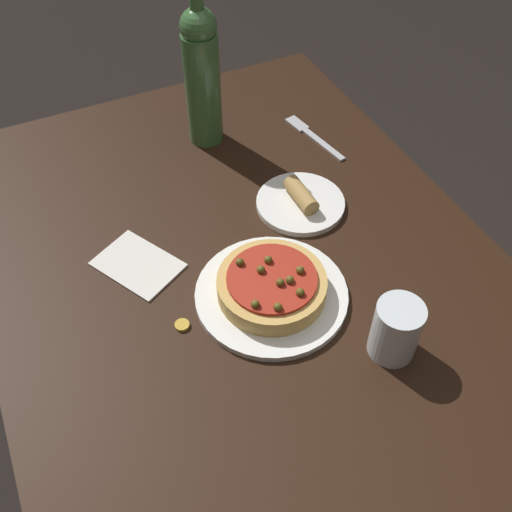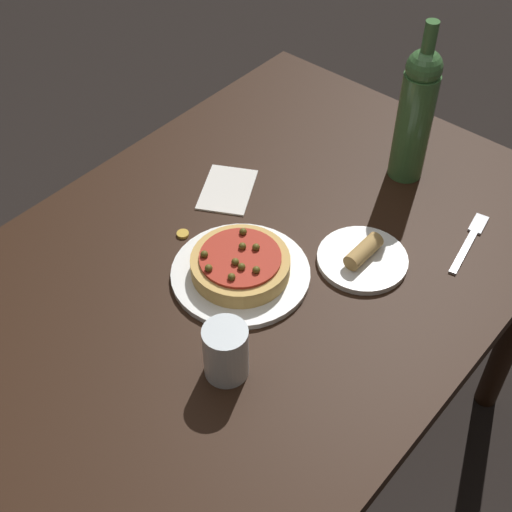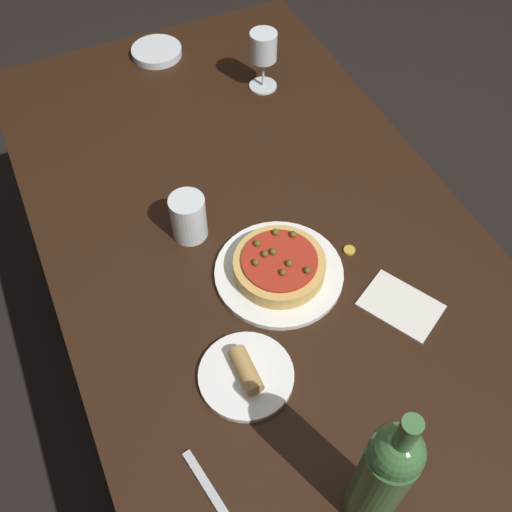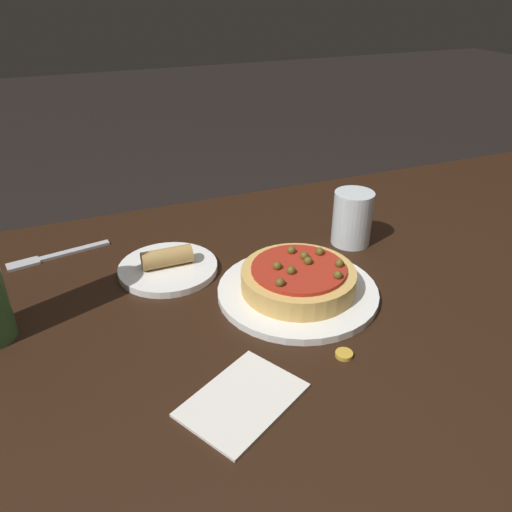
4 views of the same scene
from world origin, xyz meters
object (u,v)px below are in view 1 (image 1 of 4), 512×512
at_px(wine_bottle, 202,74).
at_px(pizza, 272,285).
at_px(fork, 311,135).
at_px(bottle_cap, 182,325).
at_px(water_cup, 396,330).
at_px(dining_table, 295,379).
at_px(dinner_plate, 271,294).
at_px(side_plate, 301,202).

bearing_deg(wine_bottle, pizza, 171.51).
xyz_separation_m(fork, bottle_cap, (-0.35, 0.43, 0.00)).
height_order(wine_bottle, water_cup, wine_bottle).
height_order(dining_table, dinner_plate, dinner_plate).
distance_m(dining_table, pizza, 0.16).
xyz_separation_m(dining_table, water_cup, (-0.06, -0.13, 0.14)).
bearing_deg(bottle_cap, water_cup, -122.85).
xyz_separation_m(dinner_plate, bottle_cap, (0.01, 0.16, -0.00)).
height_order(dinner_plate, pizza, pizza).
bearing_deg(fork, dinner_plate, 132.28).
distance_m(pizza, water_cup, 0.21).
xyz_separation_m(dinner_plate, pizza, (-0.00, 0.00, 0.03)).
distance_m(dinner_plate, water_cup, 0.22).
relative_size(dining_table, bottle_cap, 65.78).
bearing_deg(water_cup, wine_bottle, 5.02).
relative_size(wine_bottle, water_cup, 3.39).
distance_m(dinner_plate, pizza, 0.03).
height_order(dining_table, bottle_cap, bottle_cap).
bearing_deg(water_cup, side_plate, -4.44).
bearing_deg(dinner_plate, side_plate, -40.41).
xyz_separation_m(wine_bottle, water_cup, (-0.62, -0.05, -0.10)).
xyz_separation_m(dining_table, pizza, (0.11, -0.01, 0.12)).
height_order(pizza, side_plate, pizza).
distance_m(water_cup, bottle_cap, 0.34).
bearing_deg(dining_table, dinner_plate, -5.54).
distance_m(pizza, fork, 0.45).
xyz_separation_m(dinner_plate, water_cup, (-0.17, -0.12, 0.05)).
xyz_separation_m(pizza, wine_bottle, (0.45, -0.07, 0.12)).
xyz_separation_m(water_cup, side_plate, (0.35, -0.03, -0.04)).
height_order(water_cup, side_plate, water_cup).
xyz_separation_m(pizza, side_plate, (0.18, -0.15, -0.02)).
relative_size(fork, side_plate, 1.07).
bearing_deg(side_plate, wine_bottle, 16.50).
bearing_deg(bottle_cap, dining_table, -129.57).
distance_m(dinner_plate, fork, 0.45).
relative_size(pizza, side_plate, 1.07).
distance_m(pizza, bottle_cap, 0.16).
distance_m(pizza, side_plate, 0.23).
bearing_deg(pizza, wine_bottle, -8.49).
bearing_deg(dinner_plate, pizza, 176.37).
bearing_deg(side_plate, bottle_cap, 118.72).
xyz_separation_m(dining_table, fork, (0.47, -0.29, 0.09)).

